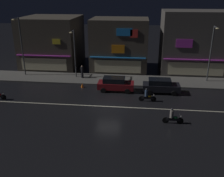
% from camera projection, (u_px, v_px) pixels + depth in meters
% --- Properties ---
extents(ground_plane, '(140.00, 140.00, 0.00)m').
position_uv_depth(ground_plane, '(108.00, 107.00, 26.27)').
color(ground_plane, black).
extents(lane_divider_stripe, '(34.19, 0.16, 0.01)m').
position_uv_depth(lane_divider_stripe, '(108.00, 106.00, 26.27)').
color(lane_divider_stripe, beige).
rests_on(lane_divider_stripe, ground).
extents(sidewalk_far, '(35.99, 4.31, 0.14)m').
position_uv_depth(sidewalk_far, '(116.00, 80.00, 34.10)').
color(sidewalk_far, '#5B5954').
rests_on(sidewalk_far, ground).
extents(storefront_left_block, '(9.35, 6.83, 8.79)m').
position_uv_depth(storefront_left_block, '(194.00, 42.00, 36.53)').
color(storefront_left_block, '#56514C').
rests_on(storefront_left_block, ground).
extents(storefront_center_block, '(8.44, 9.07, 7.65)m').
position_uv_depth(storefront_center_block, '(53.00, 41.00, 40.00)').
color(storefront_center_block, '#4C443A').
rests_on(storefront_center_block, ground).
extents(storefront_right_block, '(8.26, 6.48, 7.62)m').
position_uv_depth(storefront_right_block, '(120.00, 45.00, 37.69)').
color(storefront_right_block, '#4C443A').
rests_on(storefront_right_block, ground).
extents(streetlamp_west, '(0.44, 1.64, 7.91)m').
position_uv_depth(streetlamp_west, '(21.00, 43.00, 34.20)').
color(streetlamp_west, '#47494C').
rests_on(streetlamp_west, sidewalk_far).
extents(streetlamp_mid, '(0.44, 1.64, 6.46)m').
position_uv_depth(streetlamp_mid, '(74.00, 50.00, 33.47)').
color(streetlamp_mid, '#47494C').
rests_on(streetlamp_mid, sidewalk_far).
extents(streetlamp_east, '(0.44, 1.64, 7.19)m').
position_uv_depth(streetlamp_east, '(212.00, 50.00, 31.74)').
color(streetlamp_east, '#47494C').
rests_on(streetlamp_east, sidewalk_far).
extents(pedestrian_on_sidewalk, '(0.34, 0.34, 1.72)m').
position_uv_depth(pedestrian_on_sidewalk, '(82.00, 72.00, 34.39)').
color(pedestrian_on_sidewalk, '#232328').
rests_on(pedestrian_on_sidewalk, sidewalk_far).
extents(parked_car_near_kerb, '(4.30, 1.98, 1.67)m').
position_uv_depth(parked_car_near_kerb, '(115.00, 84.00, 30.21)').
color(parked_car_near_kerb, maroon).
rests_on(parked_car_near_kerb, ground).
extents(parked_car_trailing, '(4.30, 1.98, 1.67)m').
position_uv_depth(parked_car_trailing, '(161.00, 86.00, 29.63)').
color(parked_car_trailing, black).
rests_on(parked_car_trailing, ground).
extents(motorcycle_following, '(1.90, 0.60, 1.52)m').
position_uv_depth(motorcycle_following, '(147.00, 96.00, 27.30)').
color(motorcycle_following, black).
rests_on(motorcycle_following, ground).
extents(motorcycle_trailing_far, '(1.90, 0.60, 1.52)m').
position_uv_depth(motorcycle_trailing_far, '(173.00, 117.00, 22.68)').
color(motorcycle_trailing_far, black).
rests_on(motorcycle_trailing_far, ground).
extents(traffic_cone, '(0.36, 0.36, 0.55)m').
position_uv_depth(traffic_cone, '(82.00, 85.00, 31.47)').
color(traffic_cone, orange).
rests_on(traffic_cone, ground).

